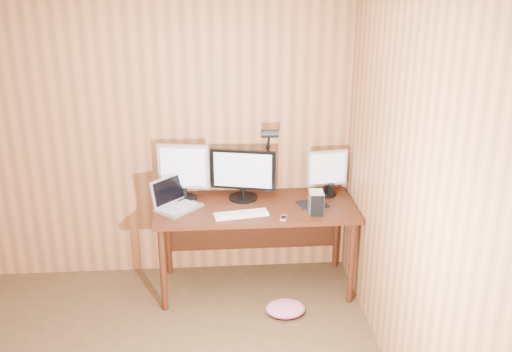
{
  "coord_description": "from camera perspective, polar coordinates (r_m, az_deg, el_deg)",
  "views": [
    {
      "loc": [
        0.62,
        -2.58,
        2.56
      ],
      "look_at": [
        0.93,
        1.58,
        1.02
      ],
      "focal_mm": 40.0,
      "sensor_mm": 36.0,
      "label": 1
    }
  ],
  "objects": [
    {
      "name": "phone",
      "position": [
        4.36,
        2.79,
        -4.2
      ],
      "size": [
        0.07,
        0.1,
        0.01
      ],
      "rotation": [
        0.0,
        0.0,
        -0.26
      ],
      "color": "silver",
      "rests_on": "desk"
    },
    {
      "name": "hard_drive",
      "position": [
        4.45,
        6.03,
        -2.63
      ],
      "size": [
        0.12,
        0.16,
        0.17
      ],
      "rotation": [
        0.0,
        0.0,
        -0.05
      ],
      "color": "silver",
      "rests_on": "desk"
    },
    {
      "name": "fabric_pile",
      "position": [
        4.57,
        2.95,
        -13.12
      ],
      "size": [
        0.37,
        0.33,
        0.1
      ],
      "primitive_type": null,
      "rotation": [
        0.0,
        0.0,
        -0.28
      ],
      "color": "#D46698",
      "rests_on": "floor"
    },
    {
      "name": "mousepad",
      "position": [
        4.63,
        5.66,
        -2.8
      ],
      "size": [
        0.27,
        0.23,
        0.0
      ],
      "primitive_type": "cube",
      "rotation": [
        0.0,
        0.0,
        0.21
      ],
      "color": "black",
      "rests_on": "desk"
    },
    {
      "name": "monitor_left",
      "position": [
        4.65,
        -7.24,
        0.56
      ],
      "size": [
        0.42,
        0.2,
        0.47
      ],
      "rotation": [
        0.0,
        0.0,
        -0.18
      ],
      "color": "black",
      "rests_on": "desk"
    },
    {
      "name": "laptop",
      "position": [
        4.58,
        -8.17,
        -2.43
      ],
      "size": [
        0.42,
        0.42,
        0.24
      ],
      "rotation": [
        0.0,
        0.0,
        0.84
      ],
      "color": "silver",
      "rests_on": "desk"
    },
    {
      "name": "monitor_right",
      "position": [
        4.76,
        7.12,
        0.43
      ],
      "size": [
        0.34,
        0.16,
        0.39
      ],
      "rotation": [
        0.0,
        0.0,
        0.16
      ],
      "color": "black",
      "rests_on": "desk"
    },
    {
      "name": "monitor_center",
      "position": [
        4.64,
        -1.3,
        0.21
      ],
      "size": [
        0.53,
        0.24,
        0.42
      ],
      "rotation": [
        0.0,
        0.0,
        -0.23
      ],
      "color": "black",
      "rests_on": "desk"
    },
    {
      "name": "keyboard",
      "position": [
        4.41,
        -1.5,
        -3.84
      ],
      "size": [
        0.43,
        0.2,
        0.02
      ],
      "rotation": [
        0.0,
        0.0,
        0.17
      ],
      "color": "white",
      "rests_on": "desk"
    },
    {
      "name": "speaker",
      "position": [
        4.77,
        7.48,
        -1.46
      ],
      "size": [
        0.05,
        0.05,
        0.12
      ],
      "primitive_type": "cylinder",
      "color": "black",
      "rests_on": "desk"
    },
    {
      "name": "room_shell",
      "position": [
        2.96,
        -15.97,
        -6.88
      ],
      "size": [
        4.0,
        4.0,
        4.0
      ],
      "color": "#52391F",
      "rests_on": "ground"
    },
    {
      "name": "desk_lamp",
      "position": [
        4.69,
        1.3,
        2.53
      ],
      "size": [
        0.14,
        0.2,
        0.62
      ],
      "rotation": [
        0.0,
        0.0,
        -0.32
      ],
      "color": "black",
      "rests_on": "desk"
    },
    {
      "name": "mouse",
      "position": [
        4.63,
        5.67,
        -2.56
      ],
      "size": [
        0.1,
        0.13,
        0.04
      ],
      "primitive_type": "ellipsoid",
      "rotation": [
        0.0,
        0.0,
        0.33
      ],
      "color": "black",
      "rests_on": "mousepad"
    },
    {
      "name": "desk",
      "position": [
        4.71,
        -0.11,
        -3.96
      ],
      "size": [
        1.6,
        0.7,
        0.75
      ],
      "color": "#401B0D",
      "rests_on": "floor"
    }
  ]
}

